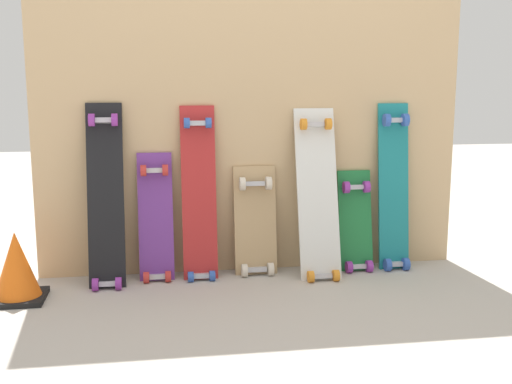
% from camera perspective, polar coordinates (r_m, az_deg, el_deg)
% --- Properties ---
extents(ground_plane, '(12.00, 12.00, 0.00)m').
position_cam_1_polar(ground_plane, '(3.35, -0.19, -7.18)').
color(ground_plane, '#B2AAA0').
extents(plywood_wall_panel, '(2.20, 0.04, 1.85)m').
position_cam_1_polar(plywood_wall_panel, '(3.27, -0.38, 8.91)').
color(plywood_wall_panel, tan).
rests_on(plywood_wall_panel, ground).
extents(skateboard_black, '(0.18, 0.27, 0.95)m').
position_cam_1_polar(skateboard_black, '(3.16, -13.42, -0.87)').
color(skateboard_black, black).
rests_on(skateboard_black, ground).
extents(skateboard_purple, '(0.17, 0.19, 0.70)m').
position_cam_1_polar(skateboard_purple, '(3.21, -9.03, -2.81)').
color(skateboard_purple, '#6B338C').
rests_on(skateboard_purple, ground).
extents(skateboard_red, '(0.17, 0.20, 0.94)m').
position_cam_1_polar(skateboard_red, '(3.19, -5.16, -0.69)').
color(skateboard_red, '#B22626').
rests_on(skateboard_red, ground).
extents(skateboard_natural, '(0.22, 0.17, 0.62)m').
position_cam_1_polar(skateboard_natural, '(3.27, -0.04, -3.12)').
color(skateboard_natural, tan).
rests_on(skateboard_natural, ground).
extents(skateboard_white, '(0.21, 0.30, 0.92)m').
position_cam_1_polar(skateboard_white, '(3.23, 5.61, -0.71)').
color(skateboard_white, silver).
rests_on(skateboard_white, ground).
extents(skateboard_green, '(0.18, 0.18, 0.59)m').
position_cam_1_polar(skateboard_green, '(3.38, 9.01, -3.11)').
color(skateboard_green, '#1E7238').
rests_on(skateboard_green, ground).
extents(skateboard_teal, '(0.16, 0.18, 0.94)m').
position_cam_1_polar(skateboard_teal, '(3.42, 12.35, -0.03)').
color(skateboard_teal, '#197A7F').
rests_on(skateboard_teal, ground).
extents(traffic_cone, '(0.24, 0.24, 0.32)m').
position_cam_1_polar(traffic_cone, '(3.08, -20.82, -6.36)').
color(traffic_cone, black).
rests_on(traffic_cone, ground).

